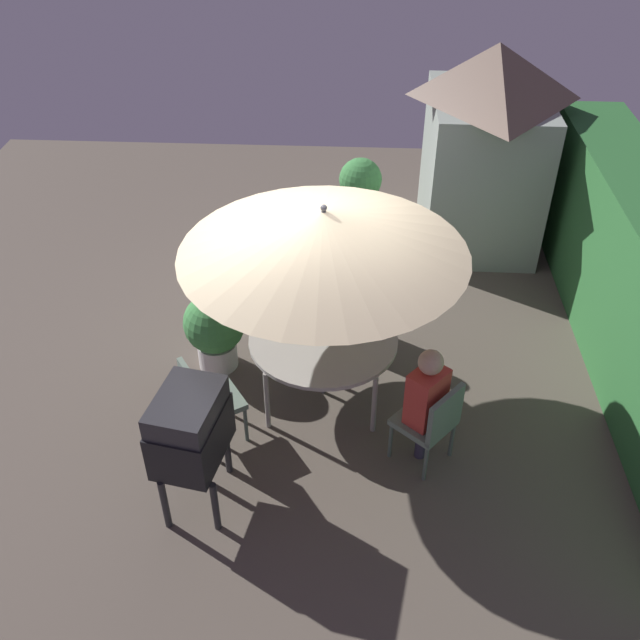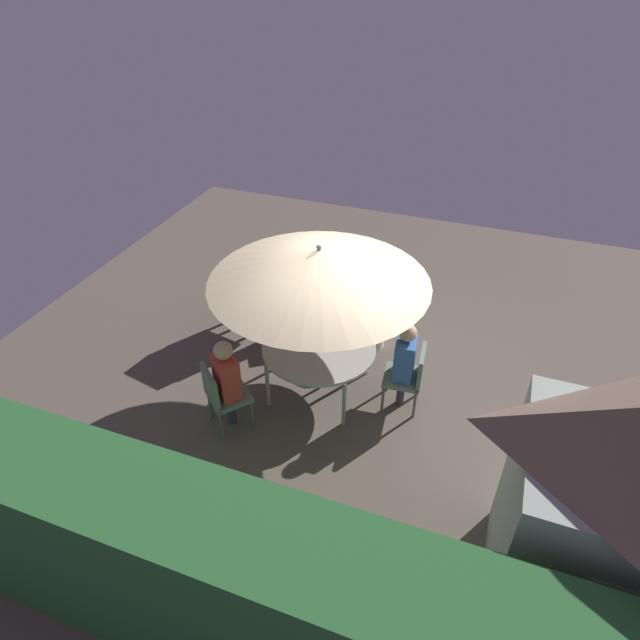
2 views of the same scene
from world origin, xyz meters
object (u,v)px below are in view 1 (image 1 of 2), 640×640
person_in_red (427,394)px  patio_table (323,341)px  patio_umbrella (324,232)px  person_in_blue (319,271)px  garden_shed (485,145)px  potted_plant_by_shed (215,328)px  chair_toward_hedge (206,398)px  bbq_grill (190,429)px  chair_far_side (319,286)px  chair_near_shed (432,420)px  potted_plant_by_grill (360,188)px

person_in_red → patio_table: bearing=-130.7°
patio_umbrella → person_in_blue: size_ratio=2.07×
garden_shed → potted_plant_by_shed: garden_shed is taller
chair_toward_hedge → bbq_grill: bearing=2.3°
bbq_grill → chair_far_side: (-2.56, 0.91, -0.33)m
patio_table → bbq_grill: 1.73m
patio_table → chair_toward_hedge: bearing=-56.3°
chair_near_shed → chair_toward_hedge: 2.06m
chair_far_side → person_in_red: 2.25m
chair_toward_hedge → chair_near_shed: bearing=85.2°
chair_far_side → person_in_blue: size_ratio=0.71×
patio_umbrella → bbq_grill: bearing=-35.9°
potted_plant_by_shed → chair_toward_hedge: bearing=5.6°
person_in_blue → patio_umbrella: bearing=5.2°
potted_plant_by_grill → garden_shed: bearing=78.0°
chair_near_shed → potted_plant_by_grill: bearing=-171.4°
person_in_red → chair_far_side: bearing=-152.0°
chair_near_shed → person_in_red: person_in_red is taller
chair_near_shed → patio_umbrella: bearing=-130.7°
garden_shed → patio_umbrella: (3.26, -1.90, 0.58)m
bbq_grill → potted_plant_by_shed: bearing=-175.7°
patio_table → chair_far_side: 1.18m
potted_plant_by_grill → person_in_red: bearing=7.9°
patio_umbrella → chair_toward_hedge: bearing=-56.3°
garden_shed → chair_far_side: (2.09, -2.00, -0.80)m
bbq_grill → potted_plant_by_grill: bearing=164.9°
chair_far_side → garden_shed: bearing=136.2°
chair_far_side → potted_plant_by_shed: 1.30m
bbq_grill → person_in_red: (-0.59, 1.95, -0.06)m
bbq_grill → chair_near_shed: bbq_grill is taller
bbq_grill → potted_plant_by_shed: 1.82m
chair_far_side → potted_plant_by_grill: (-2.42, 0.44, -0.00)m
chair_near_shed → chair_far_side: size_ratio=1.00×
bbq_grill → chair_far_side: 2.74m
patio_table → chair_near_shed: (0.87, 1.01, -0.16)m
chair_toward_hedge → potted_plant_by_shed: size_ratio=1.02×
person_in_blue → chair_far_side: bearing=-174.8°
chair_toward_hedge → garden_shed: bearing=143.4°
chair_near_shed → potted_plant_by_shed: 2.49m
person_in_red → person_in_blue: same height
patio_table → potted_plant_by_shed: bearing=-108.3°
garden_shed → patio_table: size_ratio=1.79×
garden_shed → chair_far_side: garden_shed is taller
garden_shed → bbq_grill: (4.65, -2.91, -0.47)m
garden_shed → potted_plant_by_shed: (2.88, -3.05, -0.83)m
potted_plant_by_shed → potted_plant_by_grill: 3.53m
patio_umbrella → potted_plant_by_grill: patio_umbrella is taller
chair_toward_hedge → potted_plant_by_grill: bearing=162.2°
chair_far_side → potted_plant_by_shed: (0.79, -1.04, -0.02)m
chair_toward_hedge → person_in_red: person_in_red is taller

